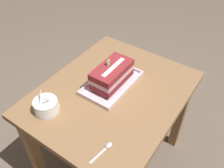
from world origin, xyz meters
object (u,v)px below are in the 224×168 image
object	(u,v)px
birthday_cake	(112,74)
serving_spoon_near_tray	(107,147)
bowl_stack	(46,106)
foil_tray	(112,83)

from	to	relation	value
birthday_cake	serving_spoon_near_tray	world-z (taller)	birthday_cake
birthday_cake	serving_spoon_near_tray	size ratio (longest dim) A/B	1.84
bowl_stack	serving_spoon_near_tray	xyz separation A→B (m)	(-0.01, -0.39, -0.03)
birthday_cake	foil_tray	bearing A→B (deg)	-90.00
birthday_cake	serving_spoon_near_tray	xyz separation A→B (m)	(-0.37, -0.23, -0.07)
foil_tray	birthday_cake	xyz separation A→B (m)	(-0.00, 0.00, 0.07)
foil_tray	birthday_cake	distance (m)	0.07
foil_tray	birthday_cake	bearing A→B (deg)	90.00
foil_tray	serving_spoon_near_tray	distance (m)	0.43
birthday_cake	bowl_stack	xyz separation A→B (m)	(-0.36, 0.16, -0.04)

